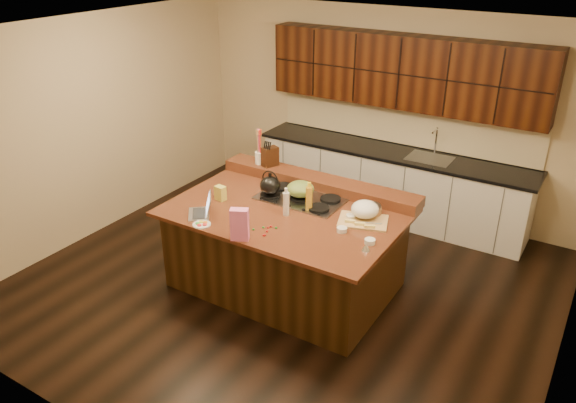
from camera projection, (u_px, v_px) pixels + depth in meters
The scene contains 31 objects.
room at pixel (285, 172), 5.63m from camera, with size 5.52×5.02×2.72m.
island at pixel (286, 248), 6.02m from camera, with size 2.40×1.60×0.92m.
back_ledge at pixel (318, 182), 6.33m from camera, with size 2.40×0.30×0.12m, color black.
cooktop at pixel (300, 198), 6.04m from camera, with size 0.92×0.52×0.05m.
back_counter at pixel (395, 147), 7.36m from camera, with size 3.70×0.66×2.40m.
kettle at pixel (270, 185), 6.03m from camera, with size 0.23×0.23×0.20m, color black.
green_bowl at pixel (300, 189), 5.99m from camera, with size 0.30×0.30×0.16m, color olive.
laptop at pixel (203, 209), 5.71m from camera, with size 0.37×0.38×0.21m.
oil_bottle at pixel (309, 199), 5.75m from camera, with size 0.07×0.07×0.27m, color gold.
vinegar_bottle at pixel (286, 204), 5.67m from camera, with size 0.06×0.06×0.25m, color silver.
wooden_tray at pixel (364, 212), 5.59m from camera, with size 0.57×0.48×0.19m.
ramekin_a at pixel (342, 230), 5.40m from camera, with size 0.10×0.10×0.04m, color white.
ramekin_b at pixel (370, 241), 5.19m from camera, with size 0.10×0.10×0.04m, color white.
ramekin_c at pixel (351, 217), 5.64m from camera, with size 0.10×0.10×0.04m, color white.
strainer_bowl at pixel (370, 211), 5.71m from camera, with size 0.24×0.24×0.09m, color #996B3F.
kitchen_timer at pixel (366, 247), 5.07m from camera, with size 0.08×0.08×0.07m, color silver.
pink_bag at pixel (240, 224), 5.21m from camera, with size 0.17×0.09×0.31m, color pink.
candy_plate at pixel (202, 224), 5.53m from camera, with size 0.18×0.18×0.01m, color white.
package_box at pixel (220, 193), 6.01m from camera, with size 0.11×0.08×0.16m, color #D3CA4A.
utensil_crock at pixel (260, 158), 6.65m from camera, with size 0.12×0.12×0.14m, color white.
knife_block at pixel (270, 157), 6.56m from camera, with size 0.11×0.19×0.23m, color black.
gumdrop_0 at pixel (271, 226), 5.48m from camera, with size 0.02×0.02×0.02m, color red.
gumdrop_1 at pixel (276, 228), 5.46m from camera, with size 0.02×0.02×0.02m, color #198C26.
gumdrop_2 at pixel (268, 228), 5.46m from camera, with size 0.02×0.02×0.02m, color red.
gumdrop_3 at pixel (263, 227), 5.46m from camera, with size 0.02×0.02×0.02m, color #198C26.
gumdrop_4 at pixel (265, 235), 5.33m from camera, with size 0.02×0.02×0.02m, color red.
gumdrop_5 at pixel (253, 229), 5.43m from camera, with size 0.02×0.02×0.02m, color #198C26.
gumdrop_6 at pixel (264, 235), 5.32m from camera, with size 0.02×0.02×0.02m, color red.
gumdrop_7 at pixel (236, 229), 5.44m from camera, with size 0.02×0.02×0.02m, color #198C26.
gumdrop_8 at pixel (267, 231), 5.40m from camera, with size 0.02×0.02×0.02m, color red.
gumdrop_9 at pixel (248, 227), 5.48m from camera, with size 0.02×0.02×0.02m, color #198C26.
Camera 1 is at (2.76, -4.41, 3.53)m, focal length 35.00 mm.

